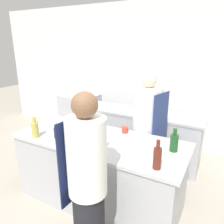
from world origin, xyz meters
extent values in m
plane|color=#A89E8E|center=(0.00, 0.00, 0.00)|extent=(16.00, 16.00, 0.00)
cube|color=silver|center=(0.00, 2.13, 1.40)|extent=(8.00, 0.06, 2.80)
cube|color=#A8AAAF|center=(0.00, 0.00, 0.43)|extent=(2.08, 0.84, 0.86)
cube|color=#B7BABC|center=(0.00, 0.00, 0.88)|extent=(2.17, 0.88, 0.04)
cube|color=#A8AAAF|center=(0.00, 1.27, 0.43)|extent=(2.17, 0.53, 0.86)
cube|color=#A8AAAF|center=(0.00, 1.27, 0.88)|extent=(2.26, 0.55, 0.04)
cube|color=#A8AAAF|center=(-1.61, 1.77, 0.45)|extent=(0.79, 0.62, 0.90)
cube|color=black|center=(-1.61, 1.47, 0.25)|extent=(0.63, 0.01, 0.32)
cube|color=black|center=(-1.61, 1.47, 0.86)|extent=(0.67, 0.01, 0.06)
cylinder|color=white|center=(0.36, -0.76, 1.12)|extent=(0.34, 0.34, 0.69)
cube|color=#19234C|center=(0.18, -0.75, 1.02)|extent=(0.03, 0.33, 0.81)
sphere|color=brown|center=(0.36, -0.76, 1.58)|extent=(0.21, 0.21, 0.21)
cylinder|color=black|center=(0.39, 0.66, 0.38)|extent=(0.34, 0.34, 0.77)
cylinder|color=silver|center=(0.39, 0.66, 1.12)|extent=(0.40, 0.40, 0.70)
cube|color=navy|center=(0.59, 0.61, 1.02)|extent=(0.10, 0.37, 0.80)
sphere|color=beige|center=(0.39, 0.66, 1.57)|extent=(0.20, 0.20, 0.20)
cylinder|color=#19471E|center=(0.89, 0.12, 0.99)|extent=(0.09, 0.09, 0.19)
cylinder|color=#19471E|center=(0.89, 0.12, 1.13)|extent=(0.04, 0.04, 0.07)
cylinder|color=#2D5175|center=(-0.07, -0.26, 0.98)|extent=(0.07, 0.07, 0.17)
cylinder|color=#2D5175|center=(-0.07, -0.26, 1.10)|extent=(0.03, 0.03, 0.07)
cylinder|color=#5B2319|center=(0.83, -0.30, 1.00)|extent=(0.08, 0.08, 0.21)
cylinder|color=#5B2319|center=(0.83, -0.30, 1.15)|extent=(0.04, 0.04, 0.08)
cylinder|color=black|center=(-0.47, -0.22, 0.97)|extent=(0.08, 0.08, 0.13)
cylinder|color=black|center=(-0.47, -0.22, 1.06)|extent=(0.03, 0.03, 0.05)
cylinder|color=#B2A84C|center=(-0.72, -0.33, 1.00)|extent=(0.09, 0.09, 0.19)
cylinder|color=#B2A84C|center=(-0.72, -0.33, 1.13)|extent=(0.04, 0.04, 0.08)
cylinder|color=#B7BABC|center=(-0.10, 0.08, 0.94)|extent=(0.25, 0.25, 0.07)
cylinder|color=white|center=(0.11, -0.14, 0.93)|extent=(0.19, 0.19, 0.05)
cylinder|color=#B2382D|center=(0.20, 0.33, 0.94)|extent=(0.09, 0.09, 0.08)
cube|color=white|center=(0.49, 0.10, 0.91)|extent=(0.35, 0.26, 0.01)
camera|label=1|loc=(1.32, -2.09, 2.04)|focal=35.00mm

